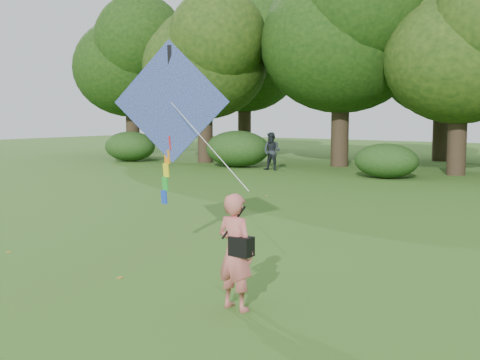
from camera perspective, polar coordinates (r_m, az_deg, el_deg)
The scene contains 7 objects.
ground at distance 8.73m, azimuth -4.28°, elevation -11.31°, with size 100.00×100.00×0.00m, color #265114.
man_kite_flyer at distance 8.13m, azimuth -0.44°, elevation -6.81°, with size 0.58×0.38×1.59m, color #CD6560.
bystander_left at distance 27.96m, azimuth 3.03°, elevation 2.72°, with size 0.86×0.67×1.77m, color #23282E.
crossbody_bag at distance 8.01m, azimuth 0.11°, elevation -6.23°, with size 0.43×0.20×0.67m.
flying_kite at distance 11.31m, azimuth -6.58°, elevation 7.09°, with size 4.25×2.47×3.07m.
shrub_band at distance 24.81m, azimuth 21.18°, elevation 1.77°, with size 39.15×3.22×1.88m.
fallen_leaves at distance 11.49m, azimuth 4.56°, elevation -6.96°, with size 9.95×13.55×0.01m.
Camera 1 is at (5.32, -6.39, 2.64)m, focal length 45.00 mm.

